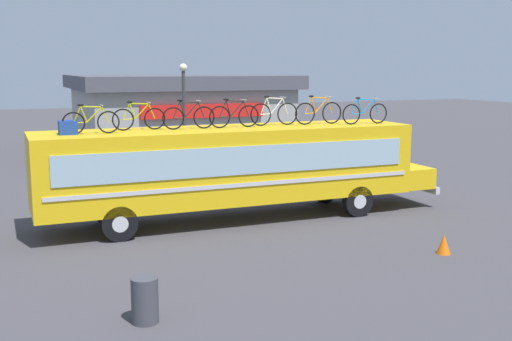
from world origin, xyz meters
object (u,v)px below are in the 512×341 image
(luggage_bag_1, at_px, (68,128))
(rooftop_bicycle_6, at_px, (318,112))
(rooftop_bicycle_7, at_px, (365,113))
(trash_bin, at_px, (145,300))
(traffic_cone, at_px, (444,244))
(rooftop_bicycle_2, at_px, (139,118))
(rooftop_bicycle_1, at_px, (91,121))
(rooftop_bicycle_4, at_px, (234,115))
(rooftop_bicycle_5, at_px, (274,113))
(bus, at_px, (235,165))
(rooftop_bicycle_3, at_px, (189,117))
(street_lamp, at_px, (184,112))

(luggage_bag_1, height_order, rooftop_bicycle_6, rooftop_bicycle_6)
(rooftop_bicycle_6, distance_m, rooftop_bicycle_7, 1.57)
(trash_bin, distance_m, traffic_cone, 8.37)
(luggage_bag_1, xyz_separation_m, rooftop_bicycle_2, (2.13, 0.46, 0.17))
(rooftop_bicycle_1, xyz_separation_m, rooftop_bicycle_4, (4.45, 0.25, 0.02))
(luggage_bag_1, relative_size, rooftop_bicycle_1, 0.31)
(luggage_bag_1, distance_m, traffic_cone, 10.82)
(rooftop_bicycle_2, distance_m, rooftop_bicycle_5, 4.42)
(bus, height_order, rooftop_bicycle_6, rooftop_bicycle_6)
(rooftop_bicycle_2, bearing_deg, luggage_bag_1, -167.87)
(rooftop_bicycle_1, distance_m, rooftop_bicycle_3, 3.00)
(bus, xyz_separation_m, rooftop_bicycle_5, (1.49, 0.25, 1.58))
(rooftop_bicycle_2, distance_m, trash_bin, 8.19)
(bus, relative_size, rooftop_bicycle_7, 7.67)
(rooftop_bicycle_2, xyz_separation_m, rooftop_bicycle_4, (2.94, -0.36, 0.02))
(street_lamp, bearing_deg, rooftop_bicycle_4, -92.42)
(rooftop_bicycle_2, distance_m, street_lamp, 7.08)
(rooftop_bicycle_2, xyz_separation_m, traffic_cone, (6.66, -6.07, -3.07))
(rooftop_bicycle_4, bearing_deg, traffic_cone, -56.91)
(street_lamp, bearing_deg, trash_bin, -109.20)
(rooftop_bicycle_3, height_order, trash_bin, rooftop_bicycle_3)
(rooftop_bicycle_2, relative_size, rooftop_bicycle_7, 0.94)
(rooftop_bicycle_1, distance_m, rooftop_bicycle_2, 1.62)
(rooftop_bicycle_7, xyz_separation_m, street_lamp, (-4.22, 7.15, -0.31))
(rooftop_bicycle_1, relative_size, rooftop_bicycle_6, 0.93)
(rooftop_bicycle_6, distance_m, street_lamp, 7.18)
(luggage_bag_1, xyz_separation_m, rooftop_bicycle_5, (6.55, 0.31, 0.21))
(bus, relative_size, luggage_bag_1, 26.46)
(rooftop_bicycle_5, height_order, street_lamp, street_lamp)
(trash_bin, xyz_separation_m, traffic_cone, (8.24, 1.44, -0.19))
(rooftop_bicycle_3, relative_size, rooftop_bicycle_4, 1.00)
(rooftop_bicycle_3, distance_m, rooftop_bicycle_4, 1.47)
(rooftop_bicycle_2, xyz_separation_m, rooftop_bicycle_7, (7.45, -0.85, 0.01))
(rooftop_bicycle_1, height_order, rooftop_bicycle_6, rooftop_bicycle_6)
(rooftop_bicycle_1, distance_m, trash_bin, 7.47)
(rooftop_bicycle_5, bearing_deg, trash_bin, -129.22)
(trash_bin, relative_size, traffic_cone, 1.72)
(luggage_bag_1, relative_size, rooftop_bicycle_3, 0.30)
(bus, relative_size, traffic_cone, 25.67)
(bus, height_order, rooftop_bicycle_5, rooftop_bicycle_5)
(luggage_bag_1, relative_size, rooftop_bicycle_4, 0.30)
(rooftop_bicycle_3, bearing_deg, street_lamp, 75.13)
(rooftop_bicycle_2, height_order, rooftop_bicycle_6, rooftop_bicycle_6)
(traffic_cone, height_order, street_lamp, street_lamp)
(rooftop_bicycle_6, bearing_deg, rooftop_bicycle_4, -179.34)
(rooftop_bicycle_5, bearing_deg, street_lamp, 100.51)
(rooftop_bicycle_7, distance_m, trash_bin, 11.58)
(rooftop_bicycle_5, height_order, traffic_cone, rooftop_bicycle_5)
(rooftop_bicycle_1, xyz_separation_m, traffic_cone, (8.17, -5.46, -3.06))
(rooftop_bicycle_1, distance_m, rooftop_bicycle_4, 4.46)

